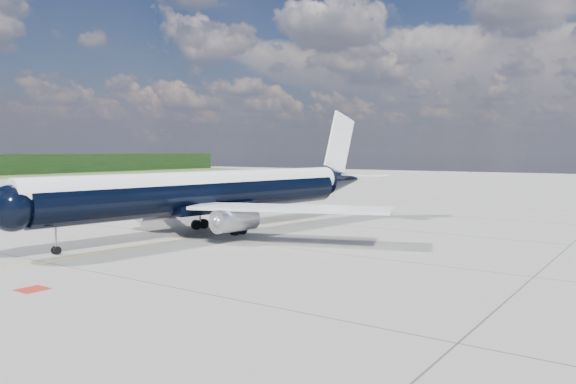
# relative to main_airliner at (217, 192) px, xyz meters

# --- Properties ---
(ground) EXTENTS (320.00, 320.00, 0.00)m
(ground) POSITION_rel_main_airliner_xyz_m (-0.04, 16.53, -4.02)
(ground) COLOR gray
(ground) RESTS_ON ground
(taxiway_centerline) EXTENTS (0.16, 160.00, 0.01)m
(taxiway_centerline) POSITION_rel_main_airliner_xyz_m (-0.04, 11.53, -4.02)
(taxiway_centerline) COLOR #E5B40C
(taxiway_centerline) RESTS_ON ground
(red_marking) EXTENTS (1.60, 1.60, 0.01)m
(red_marking) POSITION_rel_main_airliner_xyz_m (6.76, -23.47, -4.02)
(red_marking) COLOR maroon
(red_marking) RESTS_ON ground
(main_airliner) EXTENTS (36.54, 44.80, 12.96)m
(main_airliner) POSITION_rel_main_airliner_xyz_m (0.00, 0.00, 0.00)
(main_airliner) COLOR black
(main_airliner) RESTS_ON ground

